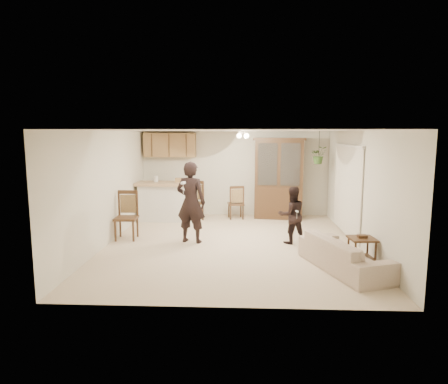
{
  "coord_description": "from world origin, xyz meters",
  "views": [
    {
      "loc": [
        0.23,
        -8.59,
        2.45
      ],
      "look_at": [
        -0.19,
        0.4,
        1.11
      ],
      "focal_mm": 32.0,
      "sensor_mm": 36.0,
      "label": 1
    }
  ],
  "objects_px": {
    "sofa": "(344,250)",
    "adult": "(191,203)",
    "child": "(292,214)",
    "chair_bar": "(126,226)",
    "chair_hutch_left": "(193,210)",
    "side_table": "(362,251)",
    "chair_hutch_right": "(236,209)",
    "china_hutch": "(279,179)"
  },
  "relations": [
    {
      "from": "chair_hutch_left",
      "to": "chair_hutch_right",
      "type": "relative_size",
      "value": 1.15
    },
    {
      "from": "chair_bar",
      "to": "china_hutch",
      "type": "bearing_deg",
      "value": 32.4
    },
    {
      "from": "chair_hutch_right",
      "to": "china_hutch",
      "type": "bearing_deg",
      "value": 176.2
    },
    {
      "from": "adult",
      "to": "chair_hutch_left",
      "type": "relative_size",
      "value": 1.61
    },
    {
      "from": "side_table",
      "to": "chair_bar",
      "type": "bearing_deg",
      "value": 162.31
    },
    {
      "from": "sofa",
      "to": "child",
      "type": "xyz_separation_m",
      "value": [
        -0.73,
        1.73,
        0.31
      ]
    },
    {
      "from": "sofa",
      "to": "side_table",
      "type": "height_order",
      "value": "sofa"
    },
    {
      "from": "child",
      "to": "side_table",
      "type": "height_order",
      "value": "child"
    },
    {
      "from": "chair_bar",
      "to": "chair_hutch_right",
      "type": "height_order",
      "value": "chair_bar"
    },
    {
      "from": "side_table",
      "to": "adult",
      "type": "bearing_deg",
      "value": 157.66
    },
    {
      "from": "adult",
      "to": "child",
      "type": "distance_m",
      "value": 2.26
    },
    {
      "from": "adult",
      "to": "chair_bar",
      "type": "relative_size",
      "value": 1.61
    },
    {
      "from": "adult",
      "to": "child",
      "type": "bearing_deg",
      "value": -165.24
    },
    {
      "from": "sofa",
      "to": "chair_hutch_left",
      "type": "xyz_separation_m",
      "value": [
        -3.23,
        3.92,
        -0.05
      ]
    },
    {
      "from": "sofa",
      "to": "chair_hutch_left",
      "type": "height_order",
      "value": "chair_hutch_left"
    },
    {
      "from": "china_hutch",
      "to": "chair_hutch_right",
      "type": "relative_size",
      "value": 2.38
    },
    {
      "from": "chair_hutch_left",
      "to": "chair_hutch_right",
      "type": "xyz_separation_m",
      "value": [
        1.21,
        0.34,
        -0.04
      ]
    },
    {
      "from": "chair_bar",
      "to": "chair_hutch_right",
      "type": "bearing_deg",
      "value": 42.03
    },
    {
      "from": "chair_hutch_right",
      "to": "adult",
      "type": "bearing_deg",
      "value": 59.13
    },
    {
      "from": "child",
      "to": "china_hutch",
      "type": "bearing_deg",
      "value": -102.39
    },
    {
      "from": "chair_hutch_right",
      "to": "chair_bar",
      "type": "bearing_deg",
      "value": 33.41
    },
    {
      "from": "chair_bar",
      "to": "chair_hutch_left",
      "type": "bearing_deg",
      "value": 56.11
    },
    {
      "from": "child",
      "to": "chair_hutch_left",
      "type": "height_order",
      "value": "child"
    },
    {
      "from": "china_hutch",
      "to": "sofa",
      "type": "bearing_deg",
      "value": -71.29
    },
    {
      "from": "side_table",
      "to": "chair_bar",
      "type": "distance_m",
      "value": 5.17
    },
    {
      "from": "chair_bar",
      "to": "chair_hutch_left",
      "type": "xyz_separation_m",
      "value": [
        1.29,
        2.04,
        0.0
      ]
    },
    {
      "from": "sofa",
      "to": "side_table",
      "type": "xyz_separation_m",
      "value": [
        0.4,
        0.32,
        -0.1
      ]
    },
    {
      "from": "adult",
      "to": "child",
      "type": "xyz_separation_m",
      "value": [
        2.25,
        0.02,
        -0.22
      ]
    },
    {
      "from": "sofa",
      "to": "adult",
      "type": "xyz_separation_m",
      "value": [
        -2.99,
        1.71,
        0.53
      ]
    },
    {
      "from": "sofa",
      "to": "chair_hutch_left",
      "type": "distance_m",
      "value": 5.08
    },
    {
      "from": "sofa",
      "to": "side_table",
      "type": "distance_m",
      "value": 0.52
    },
    {
      "from": "child",
      "to": "chair_hutch_right",
      "type": "distance_m",
      "value": 2.87
    },
    {
      "from": "child",
      "to": "chair_bar",
      "type": "height_order",
      "value": "child"
    },
    {
      "from": "chair_hutch_left",
      "to": "side_table",
      "type": "bearing_deg",
      "value": -15.09
    },
    {
      "from": "sofa",
      "to": "chair_bar",
      "type": "xyz_separation_m",
      "value": [
        -4.52,
        1.89,
        -0.05
      ]
    },
    {
      "from": "adult",
      "to": "sofa",
      "type": "bearing_deg",
      "value": 164.39
    },
    {
      "from": "adult",
      "to": "chair_bar",
      "type": "bearing_deg",
      "value": 7.57
    },
    {
      "from": "chair_hutch_left",
      "to": "chair_hutch_right",
      "type": "bearing_deg",
      "value": 45.45
    },
    {
      "from": "adult",
      "to": "side_table",
      "type": "distance_m",
      "value": 3.72
    },
    {
      "from": "side_table",
      "to": "chair_bar",
      "type": "relative_size",
      "value": 0.51
    },
    {
      "from": "sofa",
      "to": "chair_hutch_right",
      "type": "relative_size",
      "value": 1.93
    },
    {
      "from": "child",
      "to": "chair_bar",
      "type": "distance_m",
      "value": 3.81
    }
  ]
}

